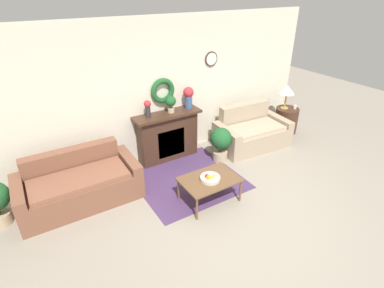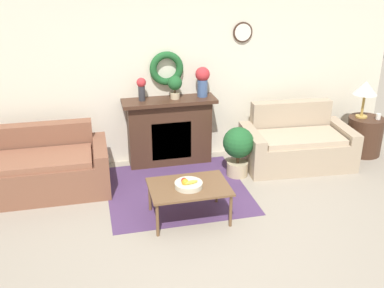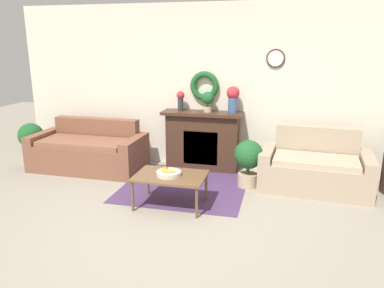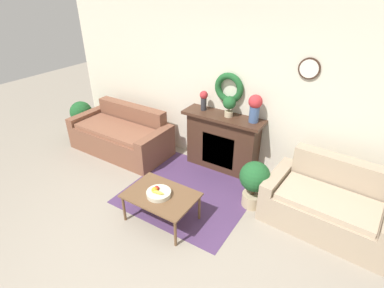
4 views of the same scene
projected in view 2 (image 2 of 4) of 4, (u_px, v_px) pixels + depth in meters
ground_plane at (221, 254)px, 4.64m from camera, size 16.00×16.00×0.00m
floor_rug at (177, 189)px, 5.91m from camera, size 1.80×1.74×0.01m
wall_back at (172, 69)px, 6.38m from camera, size 6.80×0.16×2.70m
fireplace at (169, 131)px, 6.51m from camera, size 1.33×0.41×0.98m
couch_left at (35, 170)px, 5.77m from camera, size 1.86×0.91×0.81m
loveseat_right at (296, 144)px, 6.54m from camera, size 1.60×0.98×0.87m
coffee_table at (189, 189)px, 5.13m from camera, size 0.91×0.64×0.42m
fruit_bowl at (188, 184)px, 5.07m from camera, size 0.32×0.32×0.12m
side_table_by_loveseat at (364, 136)px, 6.88m from camera, size 0.53×0.53×0.58m
table_lamp at (366, 89)px, 6.63m from camera, size 0.36×0.36×0.56m
mug at (378, 116)px, 6.70m from camera, size 0.07×0.07×0.09m
vase_on_mantel_left at (141, 87)px, 6.17m from camera, size 0.13×0.13×0.32m
vase_on_mantel_right at (203, 79)px, 6.34m from camera, size 0.21×0.21×0.43m
potted_plant_on_mantel at (175, 85)px, 6.25m from camera, size 0.20×0.20×0.33m
potted_plant_floor_by_loveseat at (238, 147)px, 6.14m from camera, size 0.43×0.43×0.71m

